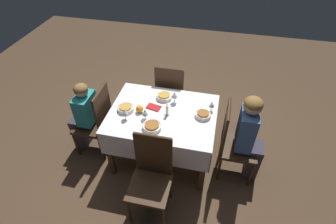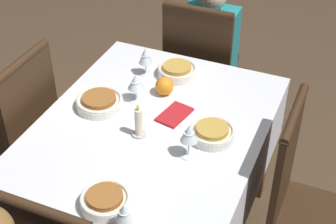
# 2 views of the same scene
# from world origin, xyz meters

# --- Properties ---
(ground_plane) EXTENTS (8.00, 8.00, 0.00)m
(ground_plane) POSITION_xyz_m (0.00, 0.00, 0.00)
(ground_plane) COLOR #4C3826
(dining_table) EXTENTS (1.23, 0.94, 0.75)m
(dining_table) POSITION_xyz_m (0.00, 0.00, 0.65)
(dining_table) COLOR silver
(dining_table) RESTS_ON ground_plane
(chair_west) EXTENTS (0.42, 0.42, 0.99)m
(chair_west) POSITION_xyz_m (-0.83, 0.04, 0.52)
(chair_west) COLOR #382314
(chair_west) RESTS_ON ground_plane
(chair_east) EXTENTS (0.42, 0.42, 0.99)m
(chair_east) POSITION_xyz_m (0.83, 0.05, 0.52)
(chair_east) COLOR #382314
(chair_east) RESTS_ON ground_plane
(chair_south) EXTENTS (0.42, 0.42, 0.99)m
(chair_south) POSITION_xyz_m (0.05, -0.69, 0.52)
(chair_south) COLOR #382314
(chair_south) RESTS_ON ground_plane
(chair_north) EXTENTS (0.42, 0.42, 0.99)m
(chair_north) POSITION_xyz_m (-0.04, 0.69, 0.52)
(chair_north) COLOR #382314
(chair_north) RESTS_ON ground_plane
(person_adult_denim) EXTENTS (0.34, 0.30, 1.16)m
(person_adult_denim) POSITION_xyz_m (-0.99, 0.04, 0.66)
(person_adult_denim) COLOR #383342
(person_adult_denim) RESTS_ON ground_plane
(person_child_teal) EXTENTS (0.33, 0.30, 1.04)m
(person_child_teal) POSITION_xyz_m (1.00, 0.05, 0.57)
(person_child_teal) COLOR #383342
(person_child_teal) RESTS_ON ground_plane
(bowl_west) EXTENTS (0.18, 0.18, 0.06)m
(bowl_west) POSITION_xyz_m (-0.46, -0.04, 0.78)
(bowl_west) COLOR silver
(bowl_west) RESTS_ON dining_table
(wine_glass_west) EXTENTS (0.06, 0.06, 0.13)m
(wine_glass_west) POSITION_xyz_m (-0.54, -0.16, 0.84)
(wine_glass_west) COLOR white
(wine_glass_west) RESTS_ON dining_table
(bowl_east) EXTENTS (0.19, 0.19, 0.06)m
(bowl_east) POSITION_xyz_m (0.43, 0.05, 0.78)
(bowl_east) COLOR silver
(bowl_east) RESTS_ON dining_table
(wine_glass_east) EXTENTS (0.07, 0.07, 0.14)m
(wine_glass_east) POSITION_xyz_m (0.38, 0.19, 0.85)
(wine_glass_east) COLOR white
(wine_glass_east) RESTS_ON dining_table
(bowl_south) EXTENTS (0.19, 0.19, 0.06)m
(bowl_south) POSITION_xyz_m (0.05, -0.27, 0.78)
(bowl_south) COLOR silver
(bowl_south) RESTS_ON dining_table
(wine_glass_south) EXTENTS (0.07, 0.07, 0.15)m
(wine_glass_south) POSITION_xyz_m (-0.09, -0.22, 0.86)
(wine_glass_south) COLOR white
(wine_glass_south) RESTS_ON dining_table
(bowl_north) EXTENTS (0.21, 0.21, 0.06)m
(bowl_north) POSITION_xyz_m (0.05, 0.27, 0.78)
(bowl_north) COLOR silver
(bowl_north) RESTS_ON dining_table
(wine_glass_north) EXTENTS (0.07, 0.07, 0.14)m
(wine_glass_north) POSITION_xyz_m (0.17, 0.14, 0.85)
(wine_glass_north) COLOR white
(wine_glass_north) RESTS_ON dining_table
(candle_centerpiece) EXTENTS (0.06, 0.06, 0.16)m
(candle_centerpiece) POSITION_xyz_m (-0.06, 0.02, 0.81)
(candle_centerpiece) COLOR beige
(candle_centerpiece) RESTS_ON dining_table
(orange_fruit) EXTENTS (0.09, 0.09, 0.09)m
(orange_fruit) POSITION_xyz_m (0.26, 0.04, 0.80)
(orange_fruit) COLOR orange
(orange_fruit) RESTS_ON dining_table
(napkin_red_folded) EXTENTS (0.18, 0.13, 0.01)m
(napkin_red_folded) POSITION_xyz_m (0.12, -0.07, 0.76)
(napkin_red_folded) COLOR red
(napkin_red_folded) RESTS_ON dining_table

